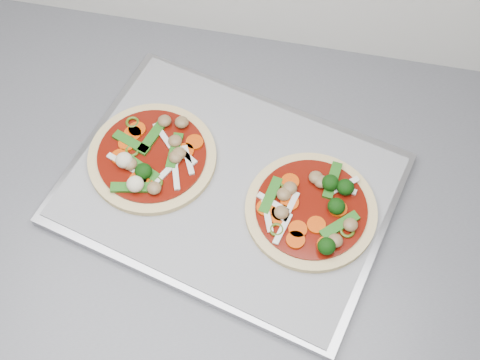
# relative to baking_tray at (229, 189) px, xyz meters

# --- Properties ---
(base_cabinet) EXTENTS (3.60, 0.60, 0.86)m
(base_cabinet) POSITION_rel_baking_tray_xyz_m (0.41, -0.01, -0.48)
(base_cabinet) COLOR silver
(base_cabinet) RESTS_ON ground
(baking_tray) EXTENTS (0.51, 0.42, 0.01)m
(baking_tray) POSITION_rel_baking_tray_xyz_m (0.00, 0.00, 0.00)
(baking_tray) COLOR #9A9AA0
(baking_tray) RESTS_ON countertop
(parchment) EXTENTS (0.49, 0.40, 0.00)m
(parchment) POSITION_rel_baking_tray_xyz_m (0.00, 0.00, 0.01)
(parchment) COLOR gray
(parchment) RESTS_ON baking_tray
(pizza_left) EXTENTS (0.25, 0.25, 0.03)m
(pizza_left) POSITION_rel_baking_tray_xyz_m (-0.11, 0.02, 0.02)
(pizza_left) COLOR #DCB880
(pizza_left) RESTS_ON parchment
(pizza_right) EXTENTS (0.20, 0.20, 0.03)m
(pizza_right) POSITION_rel_baking_tray_xyz_m (0.12, -0.02, 0.02)
(pizza_right) COLOR #DCB880
(pizza_right) RESTS_ON parchment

